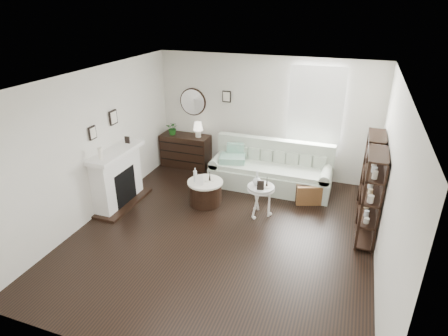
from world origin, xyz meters
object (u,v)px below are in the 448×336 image
at_px(pedestal_table, 261,189).
at_px(sofa, 271,172).
at_px(drum_table, 205,192).
at_px(dresser, 186,150).

bearing_deg(pedestal_table, sofa, 94.26).
distance_m(sofa, pedestal_table, 1.29).
bearing_deg(drum_table, pedestal_table, -3.69).
distance_m(sofa, drum_table, 1.60).
height_order(dresser, drum_table, dresser).
bearing_deg(dresser, sofa, -9.99).
bearing_deg(sofa, drum_table, -131.39).
relative_size(dresser, pedestal_table, 1.92).
relative_size(sofa, drum_table, 3.65).
relative_size(sofa, dresser, 2.18).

